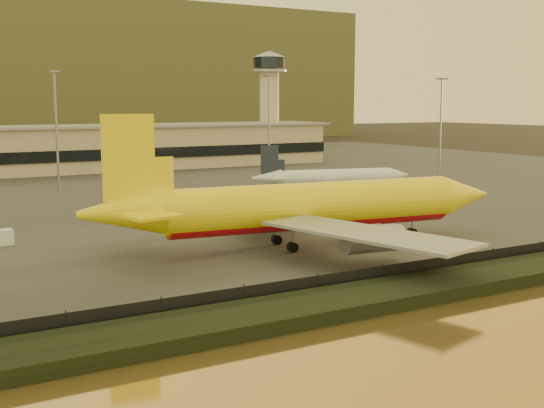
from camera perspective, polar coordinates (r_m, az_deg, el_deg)
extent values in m
plane|color=black|center=(80.82, 2.27, -5.12)|extent=(900.00, 900.00, 0.00)
cube|color=black|center=(67.30, 10.01, -7.42)|extent=(320.00, 7.00, 1.40)
cube|color=#2D2D2D|center=(167.96, -15.14, 1.71)|extent=(320.00, 220.00, 0.20)
cube|color=black|center=(70.15, 7.93, -6.21)|extent=(300.00, 0.05, 2.20)
cube|color=#C6B48A|center=(196.51, -17.43, 4.34)|extent=(160.00, 22.00, 12.00)
cube|color=black|center=(185.68, -16.67, 3.85)|extent=(160.00, 0.60, 3.00)
cube|color=gray|center=(196.20, -17.51, 6.18)|extent=(164.00, 24.00, 0.60)
cylinder|color=#C6B48A|center=(227.01, -0.22, 7.50)|extent=(6.40, 6.40, 30.00)
cylinder|color=black|center=(227.35, -0.22, 11.72)|extent=(10.40, 10.40, 3.50)
cone|color=gray|center=(227.52, -0.22, 12.42)|extent=(11.20, 11.20, 2.00)
cylinder|color=gray|center=(227.22, -0.22, 11.08)|extent=(11.20, 11.20, 0.80)
cylinder|color=slate|center=(150.13, -17.58, 5.67)|extent=(0.50, 0.50, 25.00)
cube|color=slate|center=(150.14, -17.79, 10.51)|extent=(2.20, 2.20, 0.40)
cylinder|color=slate|center=(166.19, -0.24, 6.29)|extent=(0.50, 0.50, 25.00)
cube|color=slate|center=(166.20, -0.24, 10.67)|extent=(2.20, 2.20, 0.40)
cylinder|color=slate|center=(191.27, 13.92, 6.33)|extent=(0.50, 0.50, 25.00)
cube|color=slate|center=(191.28, 14.06, 10.13)|extent=(2.20, 2.20, 0.40)
cube|color=brown|center=(427.70, -11.93, 10.42)|extent=(220.00, 160.00, 70.00)
cylinder|color=yellow|center=(89.79, 3.51, -0.03)|extent=(40.79, 11.00, 5.83)
cylinder|color=#BD0A10|center=(89.94, 3.51, -0.67)|extent=(39.51, 9.59, 4.55)
cone|color=yellow|center=(102.50, 15.75, 0.73)|extent=(8.54, 6.80, 5.83)
cone|color=yellow|center=(82.07, -12.56, -0.71)|extent=(10.76, 7.09, 5.83)
cube|color=yellow|center=(81.51, -11.93, 3.79)|extent=(6.18, 1.26, 10.21)
cube|color=yellow|center=(88.07, -11.78, 0.22)|extent=(7.44, 7.41, 0.35)
cube|color=yellow|center=(76.76, -10.18, -0.93)|extent=(6.53, 6.48, 0.35)
cube|color=gray|center=(103.58, -0.78, 0.55)|extent=(19.24, 25.84, 0.35)
cylinder|color=gray|center=(101.43, 1.48, -0.54)|extent=(7.09, 4.05, 3.21)
cube|color=gray|center=(75.90, 7.84, -2.44)|extent=(13.95, 26.40, 0.35)
cylinder|color=gray|center=(80.81, 8.20, -2.94)|extent=(7.09, 4.05, 3.21)
cylinder|color=black|center=(98.21, 11.63, -2.35)|extent=(1.40, 1.18, 1.28)
cylinder|color=slate|center=(98.09, 11.64, -1.97)|extent=(0.22, 0.22, 2.62)
cylinder|color=black|center=(86.57, 1.73, -3.63)|extent=(1.40, 1.18, 1.28)
cylinder|color=slate|center=(86.43, 1.73, -3.19)|extent=(0.22, 0.22, 2.62)
cylinder|color=black|center=(91.29, 0.39, -2.99)|extent=(1.40, 1.18, 1.28)
cylinder|color=slate|center=(91.16, 0.39, -2.58)|extent=(0.22, 0.22, 2.62)
cylinder|color=silver|center=(145.03, 5.37, 2.26)|extent=(24.50, 9.27, 3.39)
cylinder|color=gray|center=(145.09, 5.36, 2.03)|extent=(23.66, 8.38, 2.64)
cone|color=silver|center=(150.81, 10.56, 2.39)|extent=(5.43, 4.45, 3.39)
cone|color=silver|center=(140.32, -0.47, 2.20)|extent=(6.75, 4.78, 3.39)
cube|color=#1C2232|center=(140.14, -0.20, 3.72)|extent=(3.68, 1.18, 5.93)
cube|color=silver|center=(143.90, -0.30, 2.46)|extent=(4.59, 4.53, 0.20)
cube|color=silver|center=(137.40, 0.44, 2.17)|extent=(3.60, 3.44, 0.20)
cube|color=gray|center=(153.56, 3.89, 2.40)|extent=(12.84, 15.12, 0.20)
cylinder|color=gray|center=(152.10, 4.78, 1.98)|extent=(4.40, 2.81, 1.87)
cube|color=gray|center=(136.22, 6.49, 1.60)|extent=(6.78, 15.76, 0.20)
cylinder|color=gray|center=(139.07, 6.78, 1.34)|extent=(4.40, 2.81, 1.87)
cylinder|color=black|center=(148.91, 8.71, 1.26)|extent=(0.87, 0.76, 0.75)
cylinder|color=slate|center=(148.86, 8.71, 1.41)|extent=(0.18, 0.18, 1.53)
cylinder|color=black|center=(143.06, 4.62, 1.04)|extent=(0.87, 0.76, 0.75)
cylinder|color=slate|center=(143.01, 4.62, 1.19)|extent=(0.18, 0.18, 1.53)
cylinder|color=black|center=(145.90, 4.20, 1.19)|extent=(0.87, 0.76, 0.75)
cylinder|color=slate|center=(145.85, 4.21, 1.34)|extent=(0.18, 0.18, 1.53)
cube|color=yellow|center=(103.80, -2.94, -1.40)|extent=(4.78, 2.63, 2.05)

